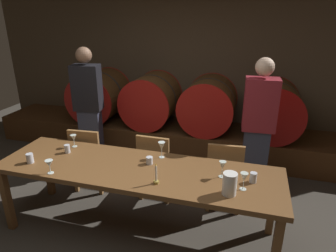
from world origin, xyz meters
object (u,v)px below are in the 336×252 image
object	(u,v)px
wine_glass_right	(222,166)
cup_center_right	(149,160)
wine_barrel_far_right	(273,110)
wine_glass_left	(49,164)
pitcher	(230,184)
cup_far_right	(253,177)
guest_left	(89,109)
cup_center_left	(67,149)
candle_center	(156,178)
wine_glass_center	(162,146)
chair_center	(156,163)
wine_barrel_far_left	(100,96)
cup_far_left	(30,158)
wine_glass_far_right	(244,178)
chair_right	(224,172)
guest_right	(258,129)
wine_barrel_center_left	(152,100)
wine_glass_far_left	(74,138)
chair_left	(89,156)
dining_table	(137,174)
wine_barrel_center_right	(208,104)

from	to	relation	value
wine_glass_right	cup_center_right	bearing A→B (deg)	175.55
wine_barrel_far_right	wine_glass_left	xyz separation A→B (m)	(-2.14, -2.42, 0.02)
pitcher	wine_glass_right	xyz separation A→B (m)	(-0.09, 0.27, 0.02)
pitcher	cup_far_right	world-z (taller)	pitcher
guest_left	wine_glass_left	xyz separation A→B (m)	(0.42, -1.49, -0.06)
cup_center_left	cup_far_right	size ratio (longest dim) A/B	0.96
candle_center	pitcher	bearing A→B (deg)	0.99
wine_glass_center	cup_center_left	distance (m)	1.06
chair_center	wine_glass_left	bearing A→B (deg)	53.45
wine_barrel_far_left	pitcher	distance (m)	3.36
cup_far_left	wine_glass_center	bearing A→B (deg)	20.98
wine_barrel_far_right	chair_center	xyz separation A→B (m)	(-1.39, -1.44, -0.37)
cup_far_left	wine_glass_far_right	bearing A→B (deg)	2.58
wine_barrel_far_left	wine_glass_far_right	size ratio (longest dim) A/B	5.38
guest_left	chair_right	bearing A→B (deg)	155.35
guest_right	wine_glass_far_right	bearing A→B (deg)	81.12
guest_left	wine_barrel_center_left	bearing A→B (deg)	-134.55
wine_barrel_center_left	wine_barrel_far_right	distance (m)	1.93
candle_center	wine_glass_far_right	xyz separation A→B (m)	(0.77, 0.12, 0.06)
cup_center_right	wine_glass_left	bearing A→B (deg)	-152.70
wine_barrel_far_left	pitcher	world-z (taller)	wine_barrel_far_left
wine_barrel_far_right	wine_glass_center	world-z (taller)	wine_barrel_far_right
chair_right	wine_glass_left	size ratio (longest dim) A/B	6.38
pitcher	cup_center_left	world-z (taller)	pitcher
guest_right	wine_glass_far_right	size ratio (longest dim) A/B	10.80
chair_center	wine_glass_far_left	size ratio (longest dim) A/B	6.02
wine_glass_center	wine_barrel_far_right	bearing A→B (deg)	56.44
wine_barrel_center_left	pitcher	distance (m)	2.74
guest_left	cup_far_left	distance (m)	1.37
chair_center	guest_right	distance (m)	1.30
cup_far_left	pitcher	bearing A→B (deg)	-0.28
pitcher	wine_glass_far_left	distance (m)	1.87
wine_barrel_center_left	wine_glass_right	size ratio (longest dim) A/B	5.42
wine_barrel_far_left	wine_glass_right	distance (m)	3.11
wine_barrel_far_left	cup_far_right	size ratio (longest dim) A/B	9.08
wine_glass_far_left	cup_far_right	xyz separation A→B (m)	(2.00, -0.23, -0.06)
wine_barrel_far_left	wine_glass_far_right	bearing A→B (deg)	-40.69
wine_glass_far_right	cup_far_right	xyz separation A→B (m)	(0.08, 0.15, -0.07)
chair_center	chair_left	bearing A→B (deg)	4.29
chair_center	cup_far_right	bearing A→B (deg)	152.73
wine_glass_right	cup_center_left	xyz separation A→B (m)	(-1.70, 0.05, -0.07)
guest_right	dining_table	bearing A→B (deg)	38.73
cup_far_left	guest_right	bearing A→B (deg)	29.10
wine_barrel_center_right	wine_barrel_far_right	world-z (taller)	same
guest_right	wine_barrel_center_left	bearing A→B (deg)	-35.10
candle_center	wine_glass_center	bearing A→B (deg)	101.47
cup_far_right	cup_center_left	bearing A→B (deg)	177.98
wine_barrel_far_right	cup_center_right	distance (m)	2.35
wine_glass_far_right	wine_barrel_center_right	bearing A→B (deg)	106.40
wine_glass_right	pitcher	bearing A→B (deg)	-71.38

